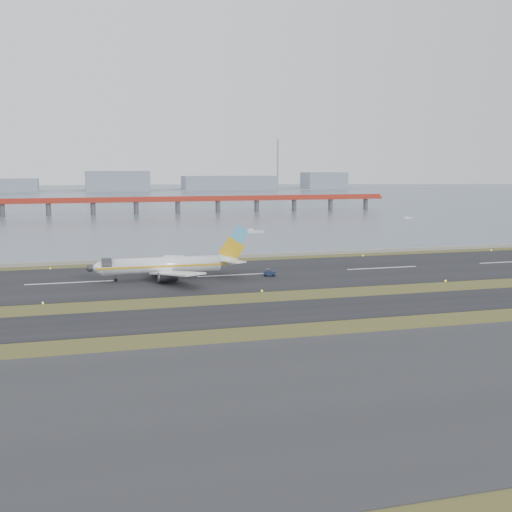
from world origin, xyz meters
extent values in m
plane|color=#334318|center=(0.00, 0.00, 0.00)|extent=(1000.00, 1000.00, 0.00)
cube|color=#2A2A2C|center=(0.00, -55.00, 0.05)|extent=(1000.00, 50.00, 0.10)
cube|color=black|center=(0.00, -12.00, 0.05)|extent=(1000.00, 18.00, 0.10)
cube|color=black|center=(0.00, 30.00, 0.05)|extent=(1000.00, 45.00, 0.10)
cube|color=gray|center=(0.00, 60.00, 0.50)|extent=(1000.00, 2.50, 1.00)
cube|color=#495668|center=(0.00, 460.00, 0.00)|extent=(1400.00, 800.00, 1.30)
cube|color=#A0291B|center=(20.00, 250.00, 7.50)|extent=(260.00, 5.00, 1.60)
cube|color=#A0291B|center=(20.00, 250.00, 9.00)|extent=(260.00, 0.40, 1.40)
cylinder|color=#4C4C51|center=(-76.00, 250.00, 3.00)|extent=(2.80, 2.80, 7.00)
cylinder|color=#4C4C51|center=(20.00, 250.00, 3.00)|extent=(2.80, 2.80, 7.00)
cylinder|color=#4C4C51|center=(116.00, 250.00, 3.00)|extent=(2.80, 2.80, 7.00)
cube|color=gray|center=(0.00, 620.00, 0.00)|extent=(1400.00, 80.00, 1.00)
cube|color=gray|center=(10.00, 620.00, 11.00)|extent=(70.00, 35.00, 22.00)
cube|color=gray|center=(140.00, 620.00, 8.00)|extent=(110.00, 35.00, 16.00)
cube|color=gray|center=(260.00, 620.00, 10.00)|extent=(50.00, 35.00, 20.00)
cylinder|color=gray|center=(200.00, 620.00, 30.00)|extent=(1.80, 1.80, 60.00)
cylinder|color=white|center=(-18.57, 28.76, 3.50)|extent=(28.00, 3.80, 3.80)
cone|color=white|center=(-34.17, 28.76, 3.50)|extent=(3.20, 3.80, 3.80)
cone|color=white|center=(-2.37, 28.76, 3.80)|extent=(5.00, 3.80, 3.80)
cube|color=gold|center=(-18.57, 26.84, 3.50)|extent=(31.00, 0.06, 0.45)
cube|color=gold|center=(-18.57, 30.68, 3.50)|extent=(31.00, 0.06, 0.45)
cube|color=white|center=(-16.37, 20.26, 2.80)|extent=(11.31, 15.89, 1.66)
cube|color=white|center=(-16.37, 37.26, 2.80)|extent=(11.31, 15.89, 1.66)
cylinder|color=#323337|center=(-18.07, 22.76, 1.60)|extent=(4.20, 2.10, 2.10)
cylinder|color=#323337|center=(-18.07, 34.76, 1.60)|extent=(4.20, 2.10, 2.10)
cube|color=gold|center=(-1.57, 28.76, 6.70)|extent=(6.80, 0.35, 6.85)
cube|color=#50B4E3|center=(0.33, 28.76, 10.40)|extent=(4.85, 0.37, 4.90)
cube|color=white|center=(-2.07, 24.96, 4.30)|extent=(5.64, 6.80, 0.22)
cube|color=white|center=(-2.07, 32.56, 4.30)|extent=(5.64, 6.80, 0.22)
cylinder|color=black|center=(-29.57, 28.76, 0.45)|extent=(0.80, 0.28, 0.80)
cylinder|color=black|center=(-17.07, 25.96, 0.55)|extent=(1.00, 0.38, 1.00)
cylinder|color=black|center=(-17.07, 31.56, 0.55)|extent=(1.00, 0.38, 1.00)
cube|color=#16233D|center=(7.45, 26.18, 0.79)|extent=(3.20, 2.49, 1.06)
cube|color=#323337|center=(7.12, 26.31, 1.50)|extent=(1.62, 1.68, 0.62)
cylinder|color=black|center=(6.29, 25.86, 0.31)|extent=(0.67, 0.47, 0.62)
cylinder|color=black|center=(6.79, 27.19, 0.31)|extent=(0.67, 0.47, 0.62)
cylinder|color=black|center=(8.11, 25.18, 0.31)|extent=(0.67, 0.47, 0.62)
cylinder|color=black|center=(8.61, 26.50, 0.31)|extent=(0.67, 0.47, 0.62)
cube|color=silver|center=(31.93, 127.20, 0.45)|extent=(8.01, 3.20, 1.00)
cube|color=silver|center=(30.26, 127.36, 1.34)|extent=(2.39, 1.99, 1.00)
cube|color=silver|center=(127.53, 174.07, 0.37)|extent=(6.68, 4.38, 0.82)
cube|color=silver|center=(126.27, 173.53, 1.10)|extent=(2.26, 2.07, 0.82)
camera|label=1|loc=(-38.39, -122.89, 26.83)|focal=45.00mm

